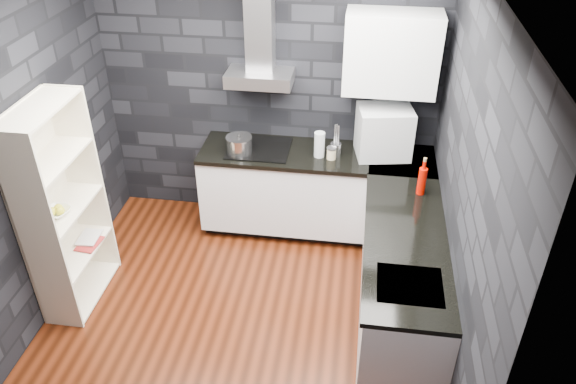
% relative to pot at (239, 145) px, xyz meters
% --- Properties ---
extents(ground, '(3.20, 3.20, 0.00)m').
position_rel_pot_xyz_m(ground, '(0.22, -1.20, -0.98)').
color(ground, '#491B0B').
extents(wall_back, '(3.20, 0.05, 2.70)m').
position_rel_pot_xyz_m(wall_back, '(0.22, 0.43, 0.37)').
color(wall_back, black).
rests_on(wall_back, ground).
extents(wall_front, '(3.20, 0.05, 2.70)m').
position_rel_pot_xyz_m(wall_front, '(0.22, -2.82, 0.37)').
color(wall_front, black).
rests_on(wall_front, ground).
extents(wall_left, '(0.05, 3.20, 2.70)m').
position_rel_pot_xyz_m(wall_left, '(-1.41, -1.20, 0.37)').
color(wall_left, black).
rests_on(wall_left, ground).
extents(wall_right, '(0.05, 3.20, 2.70)m').
position_rel_pot_xyz_m(wall_right, '(1.84, -1.20, 0.37)').
color(wall_right, black).
rests_on(wall_right, ground).
extents(toekick_back, '(2.18, 0.50, 0.10)m').
position_rel_pot_xyz_m(toekick_back, '(0.72, 0.14, -0.93)').
color(toekick_back, black).
rests_on(toekick_back, ground).
extents(toekick_right, '(0.50, 1.78, 0.10)m').
position_rel_pot_xyz_m(toekick_right, '(1.56, -1.10, -0.93)').
color(toekick_right, black).
rests_on(toekick_right, ground).
extents(counter_back_cab, '(2.20, 0.60, 0.76)m').
position_rel_pot_xyz_m(counter_back_cab, '(0.72, 0.10, -0.50)').
color(counter_back_cab, silver).
rests_on(counter_back_cab, ground).
extents(counter_right_cab, '(0.60, 1.80, 0.76)m').
position_rel_pot_xyz_m(counter_right_cab, '(1.52, -1.10, -0.50)').
color(counter_right_cab, silver).
rests_on(counter_right_cab, ground).
extents(counter_back_top, '(2.20, 0.62, 0.04)m').
position_rel_pot_xyz_m(counter_back_top, '(0.72, 0.09, -0.10)').
color(counter_back_top, black).
rests_on(counter_back_top, counter_back_cab).
extents(counter_right_top, '(0.62, 1.80, 0.04)m').
position_rel_pot_xyz_m(counter_right_top, '(1.51, -1.10, -0.10)').
color(counter_right_top, black).
rests_on(counter_right_top, counter_right_cab).
extents(counter_corner_top, '(0.62, 0.62, 0.04)m').
position_rel_pot_xyz_m(counter_corner_top, '(1.52, 0.10, -0.10)').
color(counter_corner_top, black).
rests_on(counter_corner_top, counter_right_cab).
extents(hood_body, '(0.60, 0.34, 0.12)m').
position_rel_pot_xyz_m(hood_body, '(0.17, 0.23, 0.58)').
color(hood_body, '#A7A7AB').
rests_on(hood_body, wall_back).
extents(hood_chimney, '(0.24, 0.20, 0.90)m').
position_rel_pot_xyz_m(hood_chimney, '(0.17, 0.30, 1.09)').
color(hood_chimney, '#A7A7AB').
rests_on(hood_chimney, hood_body).
extents(upper_cabinet, '(0.80, 0.35, 0.70)m').
position_rel_pot_xyz_m(upper_cabinet, '(1.32, 0.23, 0.87)').
color(upper_cabinet, silver).
rests_on(upper_cabinet, wall_back).
extents(cooktop, '(0.58, 0.50, 0.01)m').
position_rel_pot_xyz_m(cooktop, '(0.17, 0.10, -0.08)').
color(cooktop, black).
rests_on(cooktop, counter_back_top).
extents(sink_rim, '(0.44, 0.40, 0.01)m').
position_rel_pot_xyz_m(sink_rim, '(1.52, -1.60, -0.09)').
color(sink_rim, '#A7A7AB').
rests_on(sink_rim, counter_right_top).
extents(pot, '(0.30, 0.30, 0.14)m').
position_rel_pot_xyz_m(pot, '(0.00, 0.00, 0.00)').
color(pot, silver).
rests_on(pot, cooktop).
extents(glass_vase, '(0.13, 0.13, 0.24)m').
position_rel_pot_xyz_m(glass_vase, '(0.74, 0.04, 0.04)').
color(glass_vase, silver).
rests_on(glass_vase, counter_back_top).
extents(storage_jar, '(0.09, 0.09, 0.10)m').
position_rel_pot_xyz_m(storage_jar, '(0.86, 0.01, -0.03)').
color(storage_jar, '#CAB98C').
rests_on(storage_jar, counter_back_top).
extents(utensil_crock, '(0.12, 0.12, 0.13)m').
position_rel_pot_xyz_m(utensil_crock, '(0.89, 0.08, -0.02)').
color(utensil_crock, silver).
rests_on(utensil_crock, counter_back_top).
extents(appliance_garage, '(0.54, 0.45, 0.48)m').
position_rel_pot_xyz_m(appliance_garage, '(1.32, 0.16, 0.14)').
color(appliance_garage, silver).
rests_on(appliance_garage, counter_back_top).
extents(red_bottle, '(0.07, 0.07, 0.24)m').
position_rel_pot_xyz_m(red_bottle, '(1.64, -0.46, 0.04)').
color(red_bottle, '#AC0A00').
rests_on(red_bottle, counter_right_top).
extents(bookshelf, '(0.48, 0.85, 1.80)m').
position_rel_pot_xyz_m(bookshelf, '(-1.20, -1.11, -0.08)').
color(bookshelf, '#EFE5CA').
rests_on(bookshelf, ground).
extents(fruit_bowl, '(0.25, 0.25, 0.05)m').
position_rel_pot_xyz_m(fruit_bowl, '(-1.20, -1.20, -0.04)').
color(fruit_bowl, white).
rests_on(fruit_bowl, bookshelf).
extents(book_red, '(0.17, 0.04, 0.23)m').
position_rel_pot_xyz_m(book_red, '(-1.21, -0.99, -0.41)').
color(book_red, maroon).
rests_on(book_red, bookshelf).
extents(book_second, '(0.17, 0.03, 0.23)m').
position_rel_pot_xyz_m(book_second, '(-1.23, -0.94, -0.39)').
color(book_second, '#B2B2B2').
rests_on(book_second, bookshelf).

